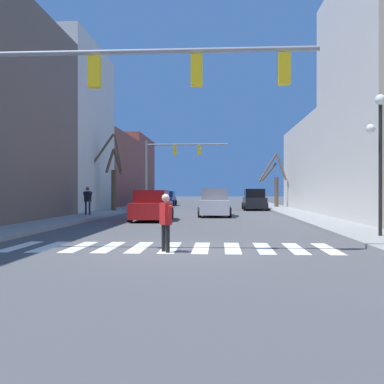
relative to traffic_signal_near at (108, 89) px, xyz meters
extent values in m
plane|color=#4C4C4F|center=(1.64, 0.16, -4.48)|extent=(240.00, 240.00, 0.00)
cube|color=beige|center=(-9.27, 22.06, 1.97)|extent=(6.00, 10.32, 12.90)
cube|color=#934C3D|center=(-9.27, 33.48, -0.75)|extent=(6.00, 12.53, 7.47)
cube|color=#934C3D|center=(-9.27, 45.96, -0.17)|extent=(6.00, 12.42, 8.63)
cube|color=beige|center=(12.56, 25.73, -0.86)|extent=(6.00, 15.26, 7.24)
cube|color=white|center=(-2.86, 0.73, -4.48)|extent=(0.45, 2.60, 0.01)
cube|color=white|center=(-1.96, 0.73, -4.48)|extent=(0.45, 2.60, 0.01)
cube|color=white|center=(-1.06, 0.73, -4.48)|extent=(0.45, 2.60, 0.01)
cube|color=white|center=(-0.16, 0.73, -4.48)|extent=(0.45, 2.60, 0.01)
cube|color=white|center=(0.74, 0.73, -4.48)|extent=(0.45, 2.60, 0.01)
cube|color=white|center=(1.64, 0.73, -4.48)|extent=(0.45, 2.60, 0.01)
cube|color=white|center=(2.54, 0.73, -4.48)|extent=(0.45, 2.60, 0.01)
cube|color=white|center=(3.44, 0.73, -4.48)|extent=(0.45, 2.60, 0.01)
cube|color=white|center=(4.34, 0.73, -4.48)|extent=(0.45, 2.60, 0.01)
cube|color=white|center=(5.24, 0.73, -4.48)|extent=(0.45, 2.60, 0.01)
cube|color=white|center=(6.14, 0.73, -4.48)|extent=(0.45, 2.60, 0.01)
cylinder|color=gray|center=(1.03, 0.00, 1.01)|extent=(9.47, 0.14, 0.14)
cube|color=yellow|center=(-0.39, 0.00, 0.46)|extent=(0.32, 0.28, 0.84)
cube|color=yellow|center=(2.45, 0.00, 0.46)|extent=(0.32, 0.28, 0.84)
cube|color=yellow|center=(4.81, 0.00, 0.46)|extent=(0.32, 0.28, 0.84)
cylinder|color=gray|center=(-3.70, 29.28, -1.30)|extent=(0.18, 0.18, 6.36)
cylinder|color=gray|center=(0.07, 29.28, 1.48)|extent=(7.55, 0.14, 0.14)
cube|color=yellow|center=(-1.06, 29.28, 0.93)|extent=(0.32, 0.28, 0.84)
cube|color=yellow|center=(1.21, 29.28, 0.93)|extent=(0.32, 0.28, 0.84)
cylinder|color=black|center=(8.46, 3.12, -2.14)|extent=(0.12, 0.12, 4.38)
sphere|color=white|center=(8.46, 3.12, 0.23)|extent=(0.36, 0.36, 0.36)
sphere|color=white|center=(8.14, 3.12, -0.74)|extent=(0.31, 0.31, 0.31)
cube|color=navy|center=(-2.82, 31.06, -3.90)|extent=(1.77, 4.11, 0.81)
cube|color=#0E1C46|center=(-2.82, 31.06, -3.16)|extent=(1.62, 2.14, 0.67)
cylinder|color=black|center=(-3.72, 32.34, -4.16)|extent=(0.22, 0.64, 0.64)
cylinder|color=black|center=(-1.92, 32.34, -4.16)|extent=(0.22, 0.64, 0.64)
cylinder|color=black|center=(-3.72, 29.78, -4.16)|extent=(0.22, 0.64, 0.64)
cylinder|color=black|center=(-1.92, 29.78, -4.16)|extent=(0.22, 0.64, 0.64)
cube|color=#A38423|center=(-2.81, 24.96, -3.88)|extent=(1.78, 4.88, 0.84)
cube|color=#594813|center=(-2.81, 24.96, -3.12)|extent=(1.64, 2.54, 0.69)
cylinder|color=black|center=(-3.72, 26.47, -4.16)|extent=(0.22, 0.64, 0.64)
cylinder|color=black|center=(-1.90, 26.47, -4.16)|extent=(0.22, 0.64, 0.64)
cylinder|color=black|center=(-3.72, 23.45, -4.16)|extent=(0.22, 0.64, 0.64)
cylinder|color=black|center=(-1.90, 23.45, -4.16)|extent=(0.22, 0.64, 0.64)
cube|color=silver|center=(2.78, 16.97, -3.86)|extent=(1.81, 4.76, 0.89)
cube|color=slate|center=(2.78, 16.97, -3.05)|extent=(1.67, 2.47, 0.73)
cylinder|color=black|center=(1.86, 18.45, -4.16)|extent=(0.22, 0.64, 0.64)
cylinder|color=black|center=(3.71, 18.45, -4.16)|extent=(0.22, 0.64, 0.64)
cylinder|color=black|center=(1.86, 15.50, -4.16)|extent=(0.22, 0.64, 0.64)
cylinder|color=black|center=(3.71, 15.50, -4.16)|extent=(0.22, 0.64, 0.64)
cube|color=navy|center=(-2.83, 37.72, -3.91)|extent=(1.75, 4.54, 0.79)
cube|color=#0E1C46|center=(-2.83, 37.72, -3.19)|extent=(1.61, 2.36, 0.65)
cylinder|color=black|center=(-3.72, 39.13, -4.16)|extent=(0.22, 0.64, 0.64)
cylinder|color=black|center=(-1.94, 39.13, -4.16)|extent=(0.22, 0.64, 0.64)
cylinder|color=black|center=(-3.72, 36.32, -4.16)|extent=(0.22, 0.64, 0.64)
cylinder|color=black|center=(-1.94, 36.32, -4.16)|extent=(0.22, 0.64, 0.64)
cube|color=red|center=(-0.68, 12.52, -3.89)|extent=(1.83, 4.71, 0.84)
cube|color=maroon|center=(-0.68, 12.52, -3.13)|extent=(1.68, 2.45, 0.68)
cylinder|color=black|center=(0.25, 11.06, -4.16)|extent=(0.22, 0.64, 0.64)
cylinder|color=black|center=(-1.61, 11.06, -4.16)|extent=(0.22, 0.64, 0.64)
cylinder|color=black|center=(0.25, 13.98, -4.16)|extent=(0.22, 0.64, 0.64)
cylinder|color=black|center=(-1.61, 13.98, -4.16)|extent=(0.22, 0.64, 0.64)
cube|color=black|center=(6.10, 26.69, -3.85)|extent=(1.77, 4.46, 0.91)
cube|color=black|center=(6.10, 26.69, -3.03)|extent=(1.63, 2.32, 0.74)
cylinder|color=black|center=(5.20, 28.07, -4.16)|extent=(0.22, 0.64, 0.64)
cylinder|color=black|center=(7.01, 28.07, -4.16)|extent=(0.22, 0.64, 0.64)
cylinder|color=black|center=(5.20, 25.31, -4.16)|extent=(0.22, 0.64, 0.64)
cylinder|color=black|center=(7.01, 25.31, -4.16)|extent=(0.22, 0.64, 0.64)
cylinder|color=#282D47|center=(-5.30, 15.44, -3.92)|extent=(0.12, 0.12, 0.83)
cylinder|color=#282D47|center=(-5.03, 15.31, -3.92)|extent=(0.12, 0.12, 0.83)
cube|color=black|center=(-5.16, 15.38, -3.18)|extent=(0.47, 0.38, 0.65)
sphere|color=brown|center=(-5.16, 15.38, -2.70)|extent=(0.23, 0.23, 0.23)
cylinder|color=black|center=(-5.37, 15.48, -3.22)|extent=(0.30, 0.20, 0.63)
cylinder|color=black|center=(-4.95, 15.28, -3.22)|extent=(0.30, 0.20, 0.63)
cylinder|color=black|center=(1.69, -0.34, -4.11)|extent=(0.11, 0.11, 0.74)
cylinder|color=black|center=(1.55, -0.11, -4.11)|extent=(0.11, 0.11, 0.74)
cube|color=red|center=(1.62, -0.23, -3.44)|extent=(0.37, 0.42, 0.59)
sphere|color=beige|center=(1.62, -0.23, -3.02)|extent=(0.21, 0.21, 0.21)
cylinder|color=red|center=(1.73, -0.41, -3.48)|extent=(0.20, 0.26, 0.57)
cylinder|color=red|center=(1.51, -0.05, -3.48)|extent=(0.20, 0.26, 0.57)
cylinder|color=brown|center=(-5.02, 21.72, -2.78)|extent=(0.38, 0.38, 3.10)
cylinder|color=brown|center=(-4.47, 20.73, 0.05)|extent=(1.12, 2.14, 2.90)
cylinder|color=brown|center=(-4.63, 21.32, -0.60)|extent=(0.94, 1.00, 2.03)
cylinder|color=brown|center=(-5.92, 21.16, 0.01)|extent=(1.92, 1.34, 3.14)
cylinder|color=brown|center=(-5.16, 21.14, -0.55)|extent=(0.47, 1.35, 1.92)
cylinder|color=brown|center=(8.48, 30.54, -2.94)|extent=(0.38, 0.38, 2.78)
cylinder|color=brown|center=(7.65, 30.34, -0.63)|extent=(1.82, 0.61, 2.80)
cylinder|color=brown|center=(8.89, 30.28, -0.54)|extent=(1.00, 0.73, 2.64)
cylinder|color=brown|center=(7.83, 30.88, -1.02)|extent=(1.42, 0.89, 1.79)
camera|label=1|loc=(3.06, -12.26, -2.83)|focal=42.00mm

